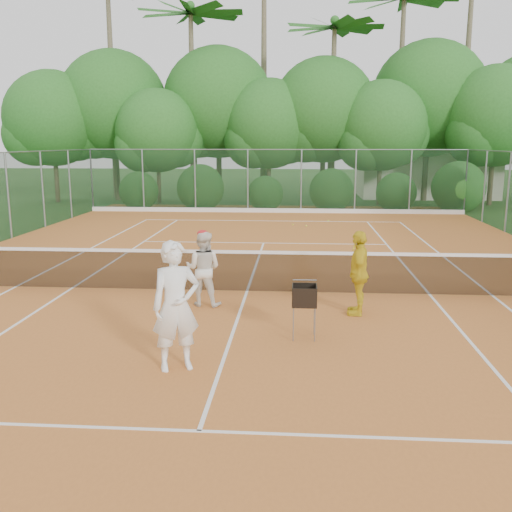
{
  "coord_description": "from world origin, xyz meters",
  "views": [
    {
      "loc": [
        1.13,
        -12.53,
        3.39
      ],
      "look_at": [
        0.3,
        -1.2,
        1.1
      ],
      "focal_mm": 40.0,
      "sensor_mm": 36.0,
      "label": 1
    }
  ],
  "objects_px": {
    "player_center_grp": "(203,268)",
    "player_yellow": "(359,273)",
    "player_white": "(176,306)",
    "ball_hopper": "(304,297)"
  },
  "relations": [
    {
      "from": "player_center_grp",
      "to": "player_yellow",
      "type": "relative_size",
      "value": 0.95
    },
    {
      "from": "player_white",
      "to": "player_yellow",
      "type": "height_order",
      "value": "player_white"
    },
    {
      "from": "player_yellow",
      "to": "player_center_grp",
      "type": "bearing_deg",
      "value": -89.81
    },
    {
      "from": "player_white",
      "to": "player_yellow",
      "type": "distance_m",
      "value": 4.24
    },
    {
      "from": "player_center_grp",
      "to": "player_white",
      "type": "bearing_deg",
      "value": -87.35
    },
    {
      "from": "player_white",
      "to": "ball_hopper",
      "type": "distance_m",
      "value": 2.45
    },
    {
      "from": "player_white",
      "to": "player_yellow",
      "type": "relative_size",
      "value": 1.17
    },
    {
      "from": "player_white",
      "to": "ball_hopper",
      "type": "relative_size",
      "value": 2.08
    },
    {
      "from": "player_white",
      "to": "ball_hopper",
      "type": "height_order",
      "value": "player_white"
    },
    {
      "from": "player_white",
      "to": "ball_hopper",
      "type": "xyz_separation_m",
      "value": [
        1.91,
        1.52,
        -0.23
      ]
    }
  ]
}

